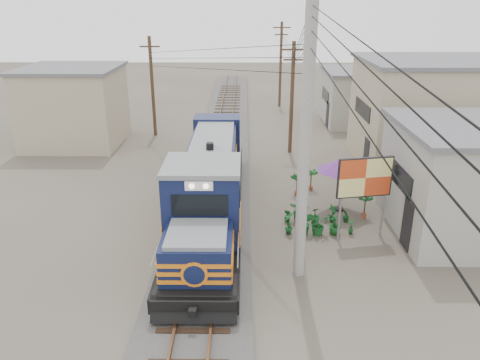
{
  "coord_description": "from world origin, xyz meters",
  "views": [
    {
      "loc": [
        1.5,
        -15.19,
        9.38
      ],
      "look_at": [
        1.34,
        3.27,
        2.2
      ],
      "focal_mm": 35.0,
      "sensor_mm": 36.0,
      "label": 1
    }
  ],
  "objects_px": {
    "billboard": "(365,180)",
    "market_umbrella": "(342,165)",
    "vendor": "(342,178)",
    "locomotive": "(210,186)"
  },
  "relations": [
    {
      "from": "locomotive",
      "to": "market_umbrella",
      "type": "height_order",
      "value": "locomotive"
    },
    {
      "from": "billboard",
      "to": "market_umbrella",
      "type": "height_order",
      "value": "billboard"
    },
    {
      "from": "billboard",
      "to": "market_umbrella",
      "type": "xyz_separation_m",
      "value": [
        -0.32,
        2.76,
        -0.35
      ]
    },
    {
      "from": "market_umbrella",
      "to": "vendor",
      "type": "distance_m",
      "value": 2.85
    },
    {
      "from": "billboard",
      "to": "market_umbrella",
      "type": "relative_size",
      "value": 1.17
    },
    {
      "from": "locomotive",
      "to": "market_umbrella",
      "type": "distance_m",
      "value": 6.14
    },
    {
      "from": "locomotive",
      "to": "vendor",
      "type": "bearing_deg",
      "value": 27.34
    },
    {
      "from": "billboard",
      "to": "vendor",
      "type": "relative_size",
      "value": 2.38
    },
    {
      "from": "vendor",
      "to": "market_umbrella",
      "type": "bearing_deg",
      "value": 80.43
    },
    {
      "from": "billboard",
      "to": "vendor",
      "type": "height_order",
      "value": "billboard"
    }
  ]
}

